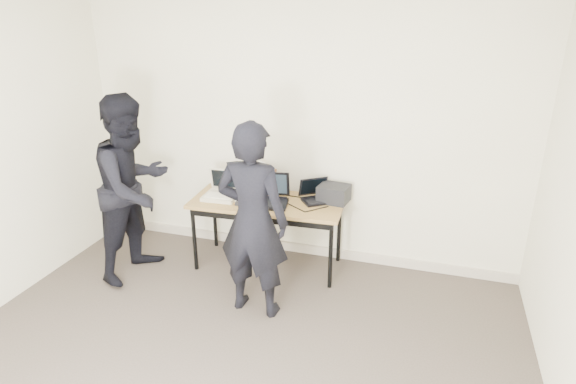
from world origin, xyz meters
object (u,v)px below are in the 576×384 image
at_px(leather_satchel, 258,180).
at_px(equipment_box, 334,193).
at_px(person_typist, 253,221).
at_px(laptop_center, 269,196).
at_px(laptop_right, 316,196).
at_px(laptop_beige, 222,192).
at_px(desk, 267,207).
at_px(person_observer, 134,188).

bearing_deg(leather_satchel, equipment_box, 0.46).
relative_size(leather_satchel, equipment_box, 1.28).
relative_size(equipment_box, person_typist, 0.17).
relative_size(laptop_center, laptop_right, 1.08).
xyz_separation_m(leather_satchel, person_typist, (0.32, -0.98, 0.01)).
distance_m(laptop_beige, equipment_box, 1.12).
xyz_separation_m(desk, laptop_center, (0.03, -0.02, 0.12)).
height_order(desk, equipment_box, equipment_box).
height_order(laptop_beige, leather_satchel, laptop_beige).
relative_size(equipment_box, person_observer, 0.16).
distance_m(leather_satchel, person_typist, 1.03).
distance_m(desk, person_observer, 1.29).
height_order(desk, leather_satchel, leather_satchel).
bearing_deg(equipment_box, leather_satchel, 177.48).
distance_m(desk, laptop_beige, 0.49).
distance_m(laptop_right, equipment_box, 0.18).
relative_size(laptop_right, person_typist, 0.23).
xyz_separation_m(laptop_center, person_typist, (0.11, -0.73, 0.07)).
relative_size(laptop_beige, equipment_box, 1.19).
bearing_deg(person_observer, leather_satchel, -45.28).
bearing_deg(laptop_center, laptop_beige, 170.12).
distance_m(laptop_center, equipment_box, 0.64).
bearing_deg(person_observer, person_typist, -92.05).
bearing_deg(equipment_box, person_observer, -160.16).
xyz_separation_m(laptop_center, laptop_right, (0.42, 0.20, -0.02)).
distance_m(desk, equipment_box, 0.67).
bearing_deg(desk, person_observer, -161.52).
bearing_deg(equipment_box, laptop_right, -173.74).
bearing_deg(laptop_center, equipment_box, 9.72).
bearing_deg(laptop_right, equipment_box, -29.48).
distance_m(laptop_center, laptop_right, 0.47).
distance_m(person_typist, person_observer, 1.36).
bearing_deg(equipment_box, laptop_beige, -168.90).
relative_size(desk, equipment_box, 5.30).
xyz_separation_m(equipment_box, person_observer, (-1.81, -0.65, 0.10)).
bearing_deg(equipment_box, desk, -163.04).
bearing_deg(laptop_beige, person_observer, -151.21).
distance_m(laptop_beige, laptop_right, 0.95).
relative_size(laptop_center, equipment_box, 1.49).
relative_size(laptop_right, leather_satchel, 1.07).
distance_m(laptop_center, leather_satchel, 0.33).
bearing_deg(desk, laptop_beige, -179.89).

